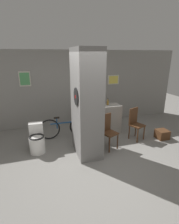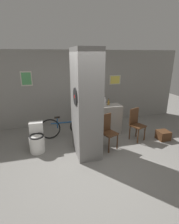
# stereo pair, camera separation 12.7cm
# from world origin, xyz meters

# --- Properties ---
(ground_plane) EXTENTS (14.00, 14.00, 0.00)m
(ground_plane) POSITION_xyz_m (0.00, 0.00, 0.00)
(ground_plane) COLOR gray
(wall_back) EXTENTS (8.00, 0.09, 2.60)m
(wall_back) POSITION_xyz_m (-0.00, 2.63, 1.30)
(wall_back) COLOR gray
(wall_back) RESTS_ON ground_plane
(pillar_center) EXTENTS (0.60, 1.02, 2.60)m
(pillar_center) POSITION_xyz_m (-0.14, 0.51, 1.30)
(pillar_center) COLOR gray
(pillar_center) RESTS_ON ground_plane
(counter_shelf) EXTENTS (1.19, 0.44, 0.93)m
(counter_shelf) POSITION_xyz_m (0.63, 1.44, 0.47)
(counter_shelf) COLOR gray
(counter_shelf) RESTS_ON ground_plane
(toilet) EXTENTS (0.40, 0.56, 0.73)m
(toilet) POSITION_xyz_m (-1.38, 0.89, 0.31)
(toilet) COLOR white
(toilet) RESTS_ON ground_plane
(chair_near_pillar) EXTENTS (0.47, 0.47, 0.95)m
(chair_near_pillar) POSITION_xyz_m (0.47, 0.54, 0.52)
(chair_near_pillar) COLOR #4C2D19
(chair_near_pillar) RESTS_ON ground_plane
(chair_by_doorway) EXTENTS (0.47, 0.47, 0.95)m
(chair_by_doorway) POSITION_xyz_m (1.46, 0.81, 0.52)
(chair_by_doorway) COLOR #4C2D19
(chair_by_doorway) RESTS_ON ground_plane
(bicycle) EXTENTS (1.56, 0.42, 0.68)m
(bicycle) POSITION_xyz_m (-0.54, 1.51, 0.33)
(bicycle) COLOR black
(bicycle) RESTS_ON ground_plane
(bottle_tall) EXTENTS (0.07, 0.07, 0.29)m
(bottle_tall) POSITION_xyz_m (0.73, 1.52, 1.04)
(bottle_tall) COLOR silver
(bottle_tall) RESTS_ON counter_shelf
(bottle_short) EXTENTS (0.07, 0.07, 0.21)m
(bottle_short) POSITION_xyz_m (0.84, 1.49, 1.01)
(bottle_short) COLOR olive
(bottle_short) RESTS_ON counter_shelf
(floor_crate) EXTENTS (0.34, 0.34, 0.27)m
(floor_crate) POSITION_xyz_m (2.27, 0.56, 0.13)
(floor_crate) COLOR #4C2D19
(floor_crate) RESTS_ON ground_plane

